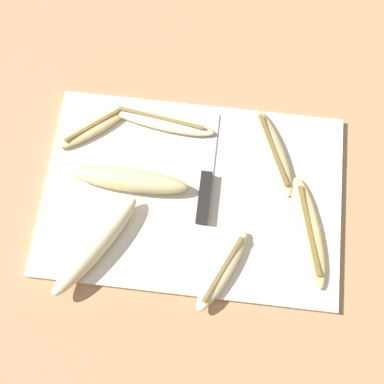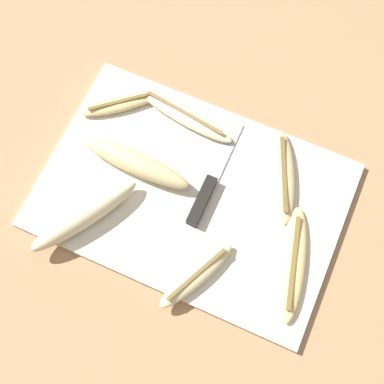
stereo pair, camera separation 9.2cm
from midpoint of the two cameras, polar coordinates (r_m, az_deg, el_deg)
name	(u,v)px [view 2 (the right image)]	position (r m, az deg, el deg)	size (l,w,h in m)	color
ground_plane	(192,196)	(0.94, 2.77, -0.84)	(4.00, 4.00, 0.00)	tan
cutting_board	(192,195)	(0.93, 2.79, -0.73)	(0.52, 0.35, 0.01)	silver
knife	(207,191)	(0.92, 4.39, -0.28)	(0.02, 0.21, 0.02)	black
banana_soft_right	(196,275)	(0.88, 3.46, -9.31)	(0.10, 0.16, 0.02)	beige
banana_spotted_left	(121,104)	(0.99, -4.97, 9.02)	(0.14, 0.12, 0.02)	#DBC684
banana_golden_short	(293,263)	(0.91, 13.54, -7.83)	(0.09, 0.20, 0.02)	#EDD689
banana_ripe_center	(136,163)	(0.93, -3.24, 2.71)	(0.21, 0.05, 0.04)	beige
banana_pale_long	(84,216)	(0.91, -8.63, -2.94)	(0.14, 0.20, 0.04)	beige
banana_mellow_near	(283,176)	(0.95, 12.40, 1.30)	(0.11, 0.18, 0.02)	beige
banana_bright_far	(185,116)	(0.98, 1.93, 7.79)	(0.20, 0.06, 0.02)	beige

